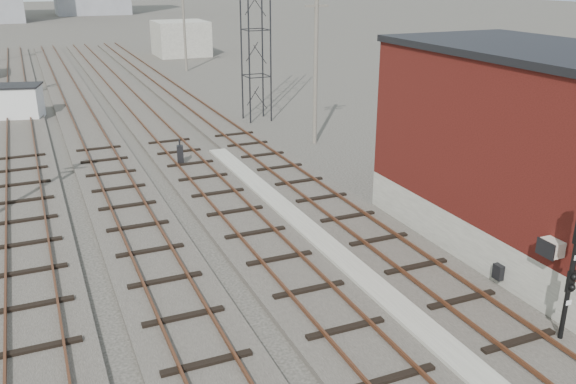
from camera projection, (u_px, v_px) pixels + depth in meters
ground at (118, 72)px, 61.27m from camera, size 320.00×320.00×0.00m
track_right at (199, 110)px, 44.05m from camera, size 3.20×90.00×0.39m
track_mid_right at (143, 115)px, 42.56m from camera, size 3.20×90.00×0.39m
track_mid_left at (84, 120)px, 41.07m from camera, size 3.20×90.00×0.39m
track_left at (20, 126)px, 39.58m from camera, size 3.20×90.00×0.39m
platform_curb at (333, 253)px, 21.74m from camera, size 0.90×28.00×0.26m
brick_building at (539, 152)px, 21.42m from camera, size 6.54×12.20×7.22m
lattice_tower at (255, 6)px, 39.19m from camera, size 1.60×1.60×15.00m
utility_pole_right_a at (316, 61)px, 34.45m from camera, size 1.80×0.24×9.00m
utility_pole_right_b at (184, 22)px, 60.32m from camera, size 1.80×0.24×9.00m
shed_right at (181, 38)px, 72.56m from camera, size 6.00×6.00×4.00m
signal_mast at (575, 257)px, 15.77m from camera, size 0.40×0.42×4.44m
switch_stand at (180, 155)px, 31.40m from camera, size 0.38×0.38×1.40m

